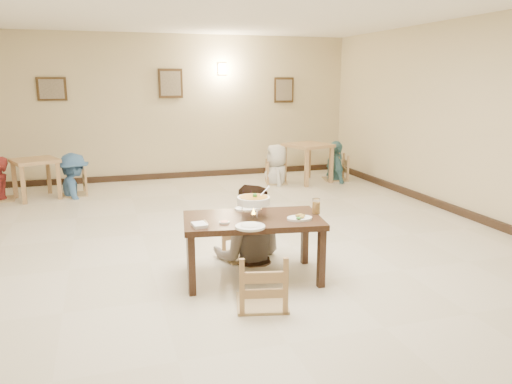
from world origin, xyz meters
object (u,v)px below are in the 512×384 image
object	(u,v)px
main_table	(253,225)
bg_table_right	(308,151)
main_diner	(249,185)
bg_diner_b	(71,153)
chair_near	(262,254)
bg_chair_lr	(73,171)
bg_chair_rr	(336,156)
bg_diner_c	(277,144)
curry_warmer	(254,201)
chair_far	(243,218)
bg_chair_rl	(277,162)
bg_diner_d	(336,141)
bg_table_left	(35,167)
drink_glass	(316,207)

from	to	relation	value
main_table	bg_table_right	bearing A→B (deg)	69.05
main_diner	bg_diner_b	bearing A→B (deg)	-43.50
chair_near	bg_chair_lr	world-z (taller)	chair_near
bg_chair_rr	bg_diner_c	world-z (taller)	bg_diner_c
curry_warmer	bg_chair_rr	world-z (taller)	bg_chair_rr
chair_far	bg_chair_rr	size ratio (longest dim) A/B	0.94
bg_chair_rl	bg_chair_rr	bearing A→B (deg)	-78.05
main_table	bg_chair_rr	xyz separation A→B (m)	(3.22, 4.60, -0.08)
bg_table_right	bg_diner_d	bearing A→B (deg)	3.92
bg_table_left	bg_chair_rr	size ratio (longest dim) A/B	0.91
main_diner	drink_glass	xyz separation A→B (m)	(0.57, -0.65, -0.15)
chair_near	bg_chair_rl	world-z (taller)	chair_near
bg_diner_c	bg_diner_d	world-z (taller)	bg_diner_d
bg_chair_lr	bg_chair_rr	xyz separation A→B (m)	(5.22, -0.10, 0.06)
bg_chair_rl	bg_diner_d	bearing A→B (deg)	-78.05
bg_chair_rl	bg_diner_c	world-z (taller)	bg_diner_c
bg_chair_rr	bg_diner_c	size ratio (longest dim) A/B	0.64
main_diner	bg_table_left	distance (m)	4.90
bg_chair_rr	drink_glass	bearing A→B (deg)	-15.45
bg_diner_c	bg_diner_d	size ratio (longest dim) A/B	0.97
main_table	bg_diner_b	xyz separation A→B (m)	(-2.00, 4.70, 0.19)
chair_near	main_diner	world-z (taller)	main_diner
main_table	main_diner	size ratio (longest dim) A/B	0.85
main_diner	bg_chair_lr	size ratio (longest dim) A/B	2.01
bg_diner_c	bg_diner_d	xyz separation A→B (m)	(1.31, -0.03, 0.03)
main_table	bg_diner_c	world-z (taller)	bg_diner_c
chair_near	curry_warmer	size ratio (longest dim) A/B	2.63
bg_chair_rr	bg_diner_b	size ratio (longest dim) A/B	0.65
chair_far	bg_chair_rr	distance (m)	5.03
chair_near	main_diner	bearing A→B (deg)	-87.28
chair_near	bg_diner_d	size ratio (longest dim) A/B	0.61
main_table	bg_table_left	distance (m)	5.33
main_table	bg_diner_b	distance (m)	5.11
bg_chair_lr	bg_chair_rl	world-z (taller)	bg_chair_rl
chair_near	bg_diner_d	xyz separation A→B (m)	(3.32, 5.25, 0.32)
bg_table_left	bg_chair_rr	world-z (taller)	bg_chair_rr
drink_glass	bg_diner_d	world-z (taller)	bg_diner_d
bg_table_right	bg_diner_b	size ratio (longest dim) A/B	0.65
chair_far	bg_chair_lr	bearing A→B (deg)	114.00
chair_far	bg_table_right	world-z (taller)	chair_far
drink_glass	bg_chair_rr	bearing A→B (deg)	61.56
chair_far	drink_glass	distance (m)	0.98
bg_chair_lr	drink_glass	bearing A→B (deg)	21.27
bg_chair_lr	chair_far	bearing A→B (deg)	19.06
bg_chair_rl	chair_far	bearing A→B (deg)	168.53
bg_chair_rr	bg_table_left	bearing A→B (deg)	-77.38
bg_table_left	main_diner	bearing A→B (deg)	-55.84
chair_near	main_diner	size ratio (longest dim) A/B	0.56
bg_table_left	bg_table_right	world-z (taller)	bg_table_right
main_table	bg_diner_c	bearing A→B (deg)	76.02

